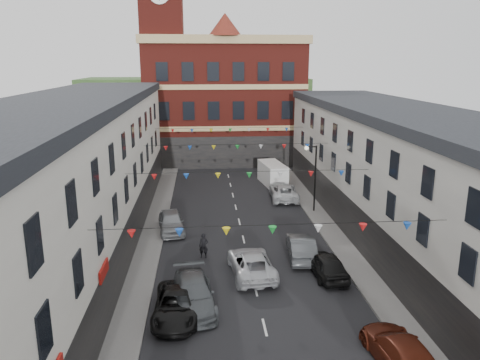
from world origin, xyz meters
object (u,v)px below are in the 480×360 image
object	(u,v)px
pedestrian	(204,246)
car_left_e	(171,222)
car_right_e	(301,247)
car_right_f	(284,192)
car_left_c	(176,305)
car_right_d	(326,264)
street_lamp	(313,169)
moving_car	(251,263)
white_van	(273,174)
car_left_d	(193,294)
car_right_c	(401,352)

from	to	relation	value
pedestrian	car_left_e	bearing A→B (deg)	125.13
car_right_e	car_right_f	xyz separation A→B (m)	(1.22, 13.86, -0.04)
car_left_c	car_right_d	bearing A→B (deg)	25.10
street_lamp	car_right_e	world-z (taller)	street_lamp
car_left_e	moving_car	size ratio (longest dim) A/B	0.86
street_lamp	car_right_f	world-z (taller)	street_lamp
car_left_c	pedestrian	size ratio (longest dim) A/B	2.87
car_left_c	car_right_e	world-z (taller)	car_right_e
pedestrian	car_right_f	bearing A→B (deg)	69.21
car_right_f	white_van	bearing A→B (deg)	-83.69
moving_car	pedestrian	xyz separation A→B (m)	(-2.96, 2.82, 0.11)
white_van	pedestrian	size ratio (longest dim) A/B	3.03
car_left_d	car_right_c	distance (m)	10.87
street_lamp	car_left_e	bearing A→B (deg)	-162.23
street_lamp	moving_car	size ratio (longest dim) A/B	1.10
car_left_d	car_left_e	distance (m)	11.94
car_left_e	pedestrian	world-z (taller)	pedestrian
car_left_e	car_right_f	bearing A→B (deg)	30.20
car_right_e	car_right_c	bearing A→B (deg)	104.02
car_right_d	car_right_e	size ratio (longest dim) A/B	0.93
car_left_e	car_right_e	xyz separation A→B (m)	(9.10, -5.83, -0.01)
car_right_e	pedestrian	bearing A→B (deg)	0.00
car_left_d	car_right_c	size ratio (longest dim) A/B	1.03
car_left_d	moving_car	world-z (taller)	car_left_d
car_right_c	white_van	distance (m)	31.56
car_left_e	car_right_e	world-z (taller)	car_left_e
car_right_c	car_right_f	bearing A→B (deg)	-92.46
street_lamp	car_right_e	distance (m)	10.59
car_left_d	moving_car	bearing A→B (deg)	39.65
street_lamp	car_right_e	xyz separation A→B (m)	(-2.95, -9.69, -3.11)
moving_car	pedestrian	distance (m)	4.09
car_left_c	car_left_d	distance (m)	1.31
car_right_c	white_van	size ratio (longest dim) A/B	1.00
car_left_c	moving_car	bearing A→B (deg)	47.15
pedestrian	street_lamp	bearing A→B (deg)	53.35
car_right_d	pedestrian	bearing A→B (deg)	-29.14
car_left_e	car_right_d	size ratio (longest dim) A/B	1.05
street_lamp	pedestrian	xyz separation A→B (m)	(-9.55, -9.12, -3.04)
car_right_f	white_van	distance (m)	5.80
street_lamp	car_left_e	xyz separation A→B (m)	(-12.05, -3.86, -3.11)
car_right_f	moving_car	distance (m)	16.82
car_left_e	car_left_d	bearing A→B (deg)	-88.54
car_left_d	car_right_f	xyz separation A→B (m)	(8.42, 19.82, -0.03)
car_right_e	moving_car	xyz separation A→B (m)	(-3.64, -2.24, -0.04)
car_left_e	pedestrian	bearing A→B (deg)	-72.25
car_left_d	pedestrian	bearing A→B (deg)	78.18
car_right_e	white_van	xyz separation A→B (m)	(0.98, 19.64, 0.36)
car_left_c	pedestrian	world-z (taller)	pedestrian
car_right_c	pedestrian	size ratio (longest dim) A/B	3.02
car_left_c	moving_car	xyz separation A→B (m)	(4.45, 4.68, 0.07)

